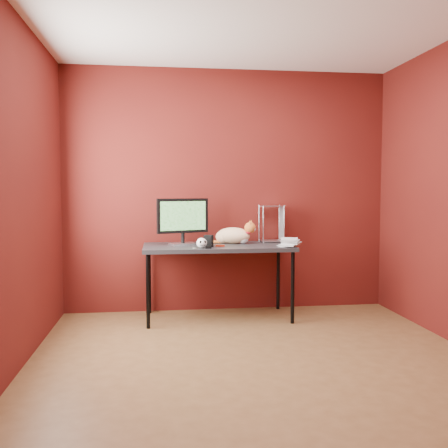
{
  "coord_description": "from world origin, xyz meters",
  "views": [
    {
      "loc": [
        -0.73,
        -3.62,
        1.32
      ],
      "look_at": [
        -0.12,
        1.15,
        0.98
      ],
      "focal_mm": 40.0,
      "sensor_mm": 36.0,
      "label": 1
    }
  ],
  "objects": [
    {
      "name": "monitor",
      "position": [
        -0.5,
        1.44,
        1.01
      ],
      "size": [
        0.53,
        0.25,
        0.47
      ],
      "rotation": [
        0.0,
        0.0,
        0.32
      ],
      "color": "silver",
      "rests_on": "desk"
    },
    {
      "name": "black_gadget",
      "position": [
        -0.28,
        1.08,
        0.76
      ],
      "size": [
        0.06,
        0.04,
        0.03
      ],
      "primitive_type": "cube",
      "rotation": [
        0.0,
        0.0,
        0.05
      ],
      "color": "black",
      "rests_on": "desk"
    },
    {
      "name": "cat",
      "position": [
        0.03,
        1.5,
        0.84
      ],
      "size": [
        0.52,
        0.32,
        0.25
      ],
      "rotation": [
        0.0,
        0.0,
        -0.41
      ],
      "color": "orange",
      "rests_on": "desk"
    },
    {
      "name": "room",
      "position": [
        0.0,
        0.0,
        1.45
      ],
      "size": [
        3.52,
        3.52,
        2.61
      ],
      "color": "brown",
      "rests_on": "ground"
    },
    {
      "name": "pocket_knife",
      "position": [
        -0.14,
        1.24,
        0.76
      ],
      "size": [
        0.09,
        0.04,
        0.02
      ],
      "primitive_type": "cube",
      "rotation": [
        0.0,
        0.0,
        -0.12
      ],
      "color": "maroon",
      "rests_on": "desk"
    },
    {
      "name": "speaker",
      "position": [
        -0.26,
        1.24,
        0.8
      ],
      "size": [
        0.1,
        0.1,
        0.11
      ],
      "rotation": [
        0.0,
        0.0,
        -0.4
      ],
      "color": "black",
      "rests_on": "desk"
    },
    {
      "name": "wire_rack",
      "position": [
        0.46,
        1.62,
        0.95
      ],
      "size": [
        0.24,
        0.2,
        0.39
      ],
      "rotation": [
        0.0,
        0.0,
        0.04
      ],
      "color": "silver",
      "rests_on": "desk"
    },
    {
      "name": "washer",
      "position": [
        -0.41,
        1.13,
        0.75
      ],
      "size": [
        0.04,
        0.04,
        0.0
      ],
      "primitive_type": "cylinder",
      "color": "silver",
      "rests_on": "desk"
    },
    {
      "name": "book_stack",
      "position": [
        0.48,
        1.23,
        1.2
      ],
      "size": [
        0.26,
        0.28,
        0.9
      ],
      "rotation": [
        0.0,
        0.0,
        -0.38
      ],
      "color": "beige",
      "rests_on": "desk"
    },
    {
      "name": "skull_mug",
      "position": [
        -0.34,
        1.13,
        0.8
      ],
      "size": [
        0.1,
        0.1,
        0.1
      ],
      "rotation": [
        0.0,
        0.0,
        0.18
      ],
      "color": "white",
      "rests_on": "desk"
    },
    {
      "name": "desk",
      "position": [
        -0.15,
        1.37,
        0.7
      ],
      "size": [
        1.5,
        0.7,
        0.75
      ],
      "color": "black",
      "rests_on": "ground"
    }
  ]
}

